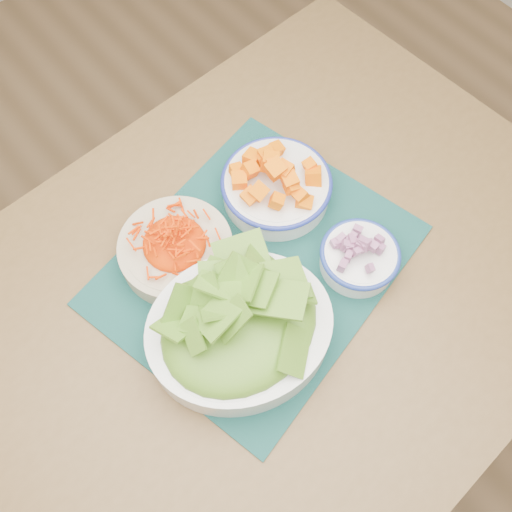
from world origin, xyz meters
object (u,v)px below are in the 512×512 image
(table, at_px, (243,325))
(placemat, at_px, (256,265))
(squash_bowl, at_px, (277,182))
(lettuce_bowl, at_px, (239,325))
(carrot_bowl, at_px, (175,247))
(onion_bowl, at_px, (360,255))

(table, height_order, placemat, placemat)
(table, distance_m, squash_bowl, 0.26)
(table, relative_size, placemat, 2.70)
(placemat, height_order, lettuce_bowl, lettuce_bowl)
(carrot_bowl, bearing_deg, table, -78.62)
(lettuce_bowl, height_order, onion_bowl, lettuce_bowl)
(squash_bowl, bearing_deg, table, -145.11)
(lettuce_bowl, xyz_separation_m, onion_bowl, (0.23, -0.02, -0.03))
(carrot_bowl, height_order, squash_bowl, squash_bowl)
(table, xyz_separation_m, carrot_bowl, (-0.03, 0.14, 0.13))
(table, relative_size, carrot_bowl, 6.48)
(carrot_bowl, bearing_deg, lettuce_bowl, -92.72)
(squash_bowl, distance_m, onion_bowl, 0.19)
(carrot_bowl, bearing_deg, placemat, -45.58)
(table, bearing_deg, carrot_bowl, 98.00)
(placemat, xyz_separation_m, squash_bowl, (0.11, 0.08, 0.04))
(placemat, relative_size, lettuce_bowl, 1.39)
(squash_bowl, bearing_deg, onion_bowl, -85.07)
(table, bearing_deg, squash_bowl, 31.52)
(onion_bowl, bearing_deg, placemat, 140.35)
(table, height_order, carrot_bowl, carrot_bowl)
(squash_bowl, distance_m, lettuce_bowl, 0.27)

